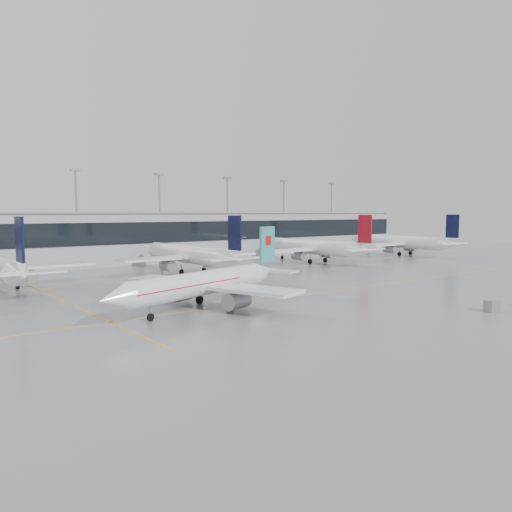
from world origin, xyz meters
TOP-DOWN VIEW (x-y plane):
  - ground at (0.00, 0.00)m, footprint 320.00×320.00m
  - taxi_line_main at (0.00, 0.00)m, footprint 120.00×0.25m
  - taxi_line_north at (0.00, 30.00)m, footprint 120.00×0.25m
  - taxi_line_cross at (-30.00, 15.00)m, footprint 0.25×60.00m
  - terminal at (0.00, 62.00)m, footprint 180.00×15.00m
  - terminal_glass at (0.00, 54.45)m, footprint 180.00×0.20m
  - terminal_roof at (0.00, 62.00)m, footprint 182.00×16.00m
  - light_masts at (0.00, 68.00)m, footprint 156.40×1.00m
  - air_canada_jet at (-16.50, 0.81)m, footprint 32.67×25.94m
  - parked_jet_c at (-0.00, 33.69)m, footprint 29.64×36.96m
  - parked_jet_d at (35.00, 33.69)m, footprint 29.64×36.96m
  - parked_jet_e at (70.00, 33.69)m, footprint 29.64×36.96m
  - gse_unit at (9.48, -23.21)m, footprint 1.73×1.66m

SIDE VIEW (x-z plane):
  - ground at x=0.00m, z-range 0.00..0.00m
  - taxi_line_main at x=0.00m, z-range 0.00..0.01m
  - taxi_line_north at x=0.00m, z-range 0.00..0.01m
  - taxi_line_cross at x=-30.00m, z-range 0.00..0.01m
  - gse_unit at x=9.48m, z-range 0.00..1.44m
  - air_canada_jet at x=-16.50m, z-range -1.90..8.23m
  - parked_jet_c at x=0.00m, z-range -2.15..9.57m
  - parked_jet_d at x=35.00m, z-range -2.15..9.57m
  - parked_jet_e at x=70.00m, z-range -2.15..9.57m
  - terminal at x=0.00m, z-range 0.00..12.00m
  - terminal_glass at x=0.00m, z-range 5.00..10.00m
  - terminal_roof at x=0.00m, z-range 12.00..12.40m
  - light_masts at x=0.00m, z-range 2.04..24.64m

